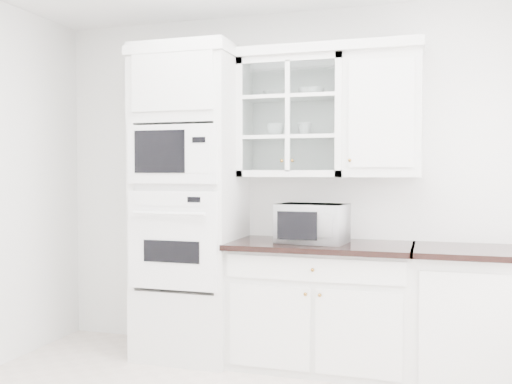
% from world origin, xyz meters
% --- Properties ---
extents(room_shell, '(4.00, 3.50, 2.70)m').
position_xyz_m(room_shell, '(0.00, 0.43, 1.78)').
color(room_shell, white).
rests_on(room_shell, ground).
extents(oven_column, '(0.76, 0.68, 2.40)m').
position_xyz_m(oven_column, '(-0.75, 1.42, 1.20)').
color(oven_column, silver).
rests_on(oven_column, ground).
extents(base_cabinet_run, '(1.32, 0.67, 0.92)m').
position_xyz_m(base_cabinet_run, '(0.28, 1.45, 0.46)').
color(base_cabinet_run, silver).
rests_on(base_cabinet_run, ground).
extents(extra_base_cabinet, '(0.72, 0.67, 0.92)m').
position_xyz_m(extra_base_cabinet, '(1.28, 1.45, 0.46)').
color(extra_base_cabinet, silver).
rests_on(extra_base_cabinet, ground).
extents(upper_cabinet_glass, '(0.80, 0.33, 0.90)m').
position_xyz_m(upper_cabinet_glass, '(0.03, 1.58, 1.85)').
color(upper_cabinet_glass, silver).
rests_on(upper_cabinet_glass, room_shell).
extents(upper_cabinet_solid, '(0.55, 0.33, 0.90)m').
position_xyz_m(upper_cabinet_solid, '(0.71, 1.58, 1.85)').
color(upper_cabinet_solid, silver).
rests_on(upper_cabinet_solid, room_shell).
extents(crown_molding, '(2.14, 0.38, 0.07)m').
position_xyz_m(crown_molding, '(-0.07, 1.56, 2.33)').
color(crown_molding, white).
rests_on(crown_molding, room_shell).
extents(countertop_microwave, '(0.53, 0.46, 0.28)m').
position_xyz_m(countertop_microwave, '(0.22, 1.43, 1.06)').
color(countertop_microwave, white).
rests_on(countertop_microwave, base_cabinet_run).
extents(bowl_a, '(0.26, 0.26, 0.05)m').
position_xyz_m(bowl_a, '(-0.11, 1.60, 2.04)').
color(bowl_a, white).
rests_on(bowl_a, upper_cabinet_glass).
extents(bowl_b, '(0.22, 0.22, 0.06)m').
position_xyz_m(bowl_b, '(0.17, 1.60, 2.04)').
color(bowl_b, white).
rests_on(bowl_b, upper_cabinet_glass).
extents(cup_a, '(0.14, 0.14, 0.10)m').
position_xyz_m(cup_a, '(-0.11, 1.57, 1.76)').
color(cup_a, white).
rests_on(cup_a, upper_cabinet_glass).
extents(cup_b, '(0.11, 0.11, 0.10)m').
position_xyz_m(cup_b, '(0.11, 1.60, 1.76)').
color(cup_b, white).
rests_on(cup_b, upper_cabinet_glass).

